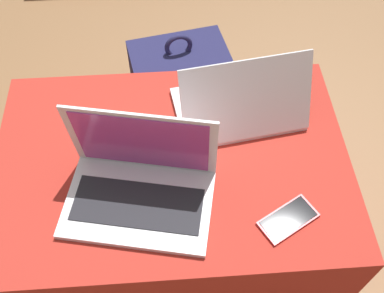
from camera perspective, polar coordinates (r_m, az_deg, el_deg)
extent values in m
plane|color=olive|center=(1.58, -2.04, -9.86)|extent=(14.00, 14.00, 0.00)
cube|color=maroon|center=(1.56, -2.06, -9.46)|extent=(0.93, 0.64, 0.05)
cube|color=#B22D23|center=(1.38, -2.31, -5.75)|extent=(0.97, 0.67, 0.36)
cube|color=silver|center=(1.15, -6.80, -7.28)|extent=(0.41, 0.30, 0.02)
cube|color=#232328|center=(1.14, -6.91, -7.31)|extent=(0.34, 0.19, 0.00)
cube|color=silver|center=(1.10, -6.31, 0.65)|extent=(0.37, 0.10, 0.23)
cube|color=#B23D93|center=(1.10, -6.36, 0.43)|extent=(0.33, 0.09, 0.21)
cube|color=silver|center=(1.33, 5.68, 4.81)|extent=(0.39, 0.28, 0.02)
cube|color=#232328|center=(1.33, 5.65, 5.26)|extent=(0.33, 0.17, 0.00)
cube|color=silver|center=(1.20, 7.03, 5.80)|extent=(0.37, 0.15, 0.21)
cube|color=#1E4799|center=(1.21, 6.96, 5.90)|extent=(0.32, 0.13, 0.19)
cube|color=red|center=(1.16, 12.11, -9.04)|extent=(0.16, 0.14, 0.01)
cube|color=black|center=(1.15, 12.16, -8.93)|extent=(0.15, 0.12, 0.00)
cube|color=#23234C|center=(1.68, -1.54, 7.15)|extent=(0.36, 0.25, 0.38)
cube|color=#1E1E41|center=(1.81, -2.40, 8.26)|extent=(0.27, 0.12, 0.17)
torus|color=#23234C|center=(1.53, -1.72, 12.61)|extent=(0.10, 0.03, 0.10)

